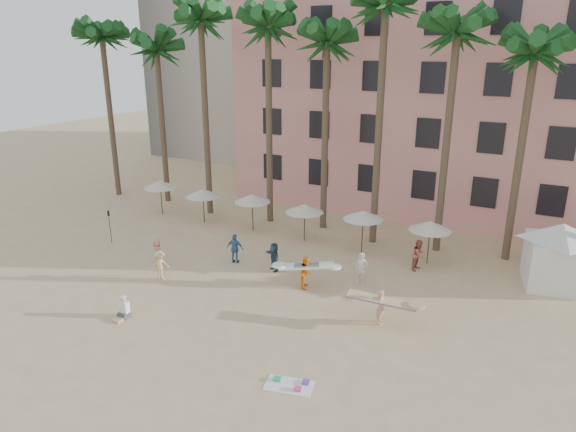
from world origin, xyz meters
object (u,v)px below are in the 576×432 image
(pink_hotel, at_px, (478,103))
(cabana, at_px, (559,249))
(carrier_yellow, at_px, (381,304))
(carrier_white, at_px, (307,271))

(pink_hotel, relative_size, cabana, 6.63)
(cabana, height_order, carrier_yellow, cabana)
(cabana, relative_size, carrier_yellow, 1.63)
(pink_hotel, distance_m, carrier_yellow, 22.41)
(cabana, height_order, carrier_white, cabana)
(carrier_yellow, bearing_deg, carrier_white, 159.16)
(cabana, bearing_deg, carrier_white, -151.31)
(pink_hotel, height_order, carrier_yellow, pink_hotel)
(pink_hotel, distance_m, cabana, 15.89)
(pink_hotel, xyz_separation_m, carrier_yellow, (-0.30, -21.28, -7.03))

